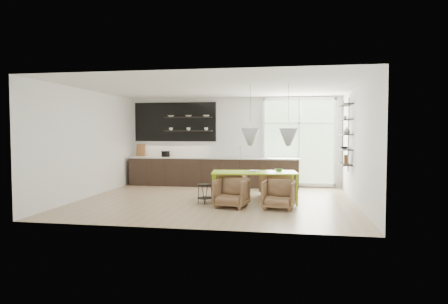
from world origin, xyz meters
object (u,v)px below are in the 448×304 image
(armchair_back_left, at_px, (232,185))
(wire_stool, at_px, (205,191))
(armchair_front_left, at_px, (231,193))
(dining_table, at_px, (254,174))
(armchair_back_right, at_px, (276,184))
(armchair_front_right, at_px, (279,195))

(armchair_back_left, bearing_deg, wire_stool, 68.81)
(armchair_front_left, bearing_deg, dining_table, 67.49)
(armchair_back_right, xyz_separation_m, armchair_front_left, (-0.97, -1.73, -0.00))
(wire_stool, bearing_deg, armchair_front_left, -28.56)
(armchair_front_right, bearing_deg, armchair_back_left, 136.70)
(dining_table, bearing_deg, armchair_back_right, 55.42)
(armchair_back_right, bearing_deg, wire_stool, 15.90)
(dining_table, bearing_deg, wire_stool, -170.40)
(dining_table, height_order, armchair_front_right, dining_table)
(armchair_front_right, xyz_separation_m, wire_stool, (-1.83, 0.41, -0.02))
(dining_table, distance_m, armchair_front_right, 1.08)
(dining_table, height_order, armchair_back_right, dining_table)
(armchair_front_left, xyz_separation_m, armchair_front_right, (1.11, -0.02, -0.01))
(armchair_back_right, distance_m, armchair_front_right, 1.75)
(armchair_back_left, height_order, armchair_back_right, armchair_back_right)
(armchair_back_right, distance_m, armchair_front_left, 1.98)
(armchair_back_left, relative_size, wire_stool, 1.51)
(armchair_back_left, distance_m, wire_stool, 1.26)
(armchair_back_left, distance_m, armchair_front_left, 1.56)
(dining_table, height_order, wire_stool, dining_table)
(armchair_back_left, xyz_separation_m, wire_stool, (-0.52, -1.15, -0.02))
(armchair_front_left, bearing_deg, armchair_front_right, 8.32)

